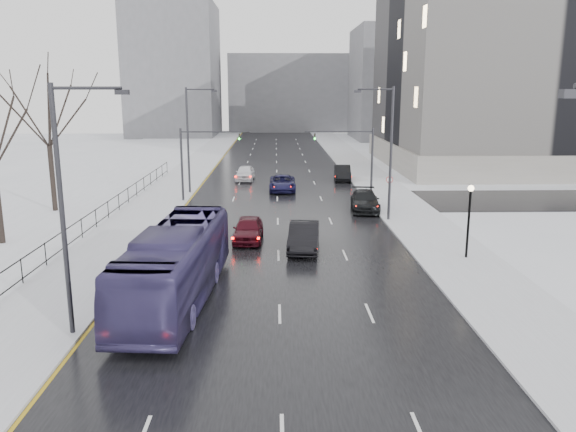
{
  "coord_description": "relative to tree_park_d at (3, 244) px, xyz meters",
  "views": [
    {
      "loc": [
        -0.15,
        -1.31,
        9.72
      ],
      "look_at": [
        0.57,
        30.85,
        2.5
      ],
      "focal_mm": 35.0,
      "sensor_mm": 36.0,
      "label": 1
    }
  ],
  "objects": [
    {
      "name": "sedan_center_near",
      "position": [
        15.83,
        0.46,
        0.83
      ],
      "size": [
        2.0,
        4.69,
        1.58
      ],
      "primitive_type": "imported",
      "rotation": [
        0.0,
        0.0,
        -0.03
      ],
      "color": "#400A15",
      "rests_on": "road"
    },
    {
      "name": "bldg_far_left",
      "position": [
        -4.2,
        91.0,
        14.0
      ],
      "size": [
        18.0,
        22.0,
        28.0
      ],
      "primitive_type": "cube",
      "color": "slate",
      "rests_on": "ground"
    },
    {
      "name": "sedan_right_far",
      "position": [
        25.0,
        9.85,
        0.84
      ],
      "size": [
        2.73,
        5.7,
        1.6
      ],
      "primitive_type": "imported",
      "rotation": [
        0.0,
        0.0,
        -0.09
      ],
      "color": "black",
      "rests_on": "road"
    },
    {
      "name": "bldg_far_right",
      "position": [
        45.8,
        81.0,
        11.0
      ],
      "size": [
        24.0,
        20.0,
        22.0
      ],
      "primitive_type": "cube",
      "color": "slate",
      "rests_on": "ground"
    },
    {
      "name": "tree_park_d",
      "position": [
        0.0,
        0.0,
        0.0
      ],
      "size": [
        8.75,
        8.75,
        12.5
      ],
      "primitive_type": null,
      "color": "black",
      "rests_on": "ground"
    },
    {
      "name": "mast_signal_left",
      "position": [
        10.47,
        14.0,
        4.11
      ],
      "size": [
        6.1,
        0.33,
        6.5
      ],
      "color": "#2D2D33",
      "rests_on": "ground"
    },
    {
      "name": "sedan_right_near",
      "position": [
        19.38,
        -1.8,
        0.89
      ],
      "size": [
        2.28,
        5.29,
        1.7
      ],
      "primitive_type": "imported",
      "rotation": [
        0.0,
        0.0,
        -0.1
      ],
      "color": "black",
      "rests_on": "road"
    },
    {
      "name": "bus",
      "position": [
        13.0,
        -10.17,
        1.81
      ],
      "size": [
        3.82,
        12.88,
        3.54
      ],
      "primitive_type": "imported",
      "rotation": [
        0.0,
        0.0,
        -0.07
      ],
      "color": "#3F366A",
      "rests_on": "road"
    },
    {
      "name": "no_uturn_sign",
      "position": [
        27.0,
        10.0,
        2.3
      ],
      "size": [
        0.6,
        0.06,
        2.7
      ],
      "color": "#2D2D33",
      "rests_on": "sidewalk_right"
    },
    {
      "name": "mast_signal_right",
      "position": [
        25.13,
        14.0,
        4.11
      ],
      "size": [
        6.1,
        0.33,
        6.5
      ],
      "color": "#2D2D33",
      "rests_on": "ground"
    },
    {
      "name": "park_strip",
      "position": [
        -2.2,
        26.0,
        0.06
      ],
      "size": [
        14.0,
        150.0,
        0.12
      ],
      "primitive_type": "cube",
      "color": "white",
      "rests_on": "ground"
    },
    {
      "name": "sidewalk_right",
      "position": [
        28.3,
        26.0,
        0.08
      ],
      "size": [
        5.0,
        150.0,
        0.16
      ],
      "primitive_type": "cube",
      "color": "silver",
      "rests_on": "ground"
    },
    {
      "name": "bldg_far_center",
      "position": [
        21.8,
        106.0,
        9.0
      ],
      "size": [
        30.0,
        18.0,
        18.0
      ],
      "primitive_type": "cube",
      "color": "slate",
      "rests_on": "ground"
    },
    {
      "name": "streetlight_l_near",
      "position": [
        9.63,
        -14.0,
        5.62
      ],
      "size": [
        2.95,
        0.25,
        10.0
      ],
      "color": "#2D2D33",
      "rests_on": "ground"
    },
    {
      "name": "streetlight_l_far",
      "position": [
        9.63,
        18.0,
        5.62
      ],
      "size": [
        2.95,
        0.25,
        10.0
      ],
      "color": "#2D2D33",
      "rests_on": "ground"
    },
    {
      "name": "streetlight_r_mid",
      "position": [
        25.97,
        6.0,
        5.62
      ],
      "size": [
        2.95,
        0.25,
        10.0
      ],
      "color": "#2D2D33",
      "rests_on": "ground"
    },
    {
      "name": "civic_building",
      "position": [
        52.8,
        38.0,
        11.21
      ],
      "size": [
        41.0,
        31.0,
        24.8
      ],
      "color": "gray",
      "rests_on": "ground"
    },
    {
      "name": "sidewalk_left",
      "position": [
        7.3,
        26.0,
        0.08
      ],
      "size": [
        5.0,
        150.0,
        0.16
      ],
      "primitive_type": "cube",
      "color": "silver",
      "rests_on": "ground"
    },
    {
      "name": "tree_park_e",
      "position": [
        -0.4,
        10.0,
        0.0
      ],
      "size": [
        9.45,
        9.45,
        13.5
      ],
      "primitive_type": null,
      "color": "black",
      "rests_on": "ground"
    },
    {
      "name": "lamppost_r_mid",
      "position": [
        28.8,
        -4.0,
        2.94
      ],
      "size": [
        0.36,
        0.36,
        4.28
      ],
      "color": "black",
      "rests_on": "sidewalk_right"
    },
    {
      "name": "road",
      "position": [
        17.8,
        26.0,
        0.02
      ],
      "size": [
        16.0,
        150.0,
        0.04
      ],
      "primitive_type": "cube",
      "color": "black",
      "rests_on": "ground"
    },
    {
      "name": "sedan_center_far",
      "position": [
        14.3,
        25.94,
        0.86
      ],
      "size": [
        2.16,
        4.88,
        1.63
      ],
      "primitive_type": "imported",
      "rotation": [
        0.0,
        0.0,
        -0.05
      ],
      "color": "white",
      "rests_on": "road"
    },
    {
      "name": "sedan_right_cross",
      "position": [
        18.32,
        19.22,
        0.8
      ],
      "size": [
        2.58,
        5.52,
        1.53
      ],
      "primitive_type": "imported",
      "rotation": [
        0.0,
        0.0,
        -0.01
      ],
      "color": "#171541",
      "rests_on": "road"
    },
    {
      "name": "sedan_right_distant",
      "position": [
        25.0,
        25.71,
        0.86
      ],
      "size": [
        2.06,
        5.06,
        1.63
      ],
      "primitive_type": "imported",
      "rotation": [
        0.0,
        0.0,
        -0.07
      ],
      "color": "black",
      "rests_on": "road"
    },
    {
      "name": "cross_road",
      "position": [
        17.8,
        14.0,
        0.02
      ],
      "size": [
        130.0,
        10.0,
        0.04
      ],
      "primitive_type": "cube",
      "color": "black",
      "rests_on": "ground"
    },
    {
      "name": "iron_fence",
      "position": [
        4.8,
        -4.0,
        0.91
      ],
      "size": [
        0.06,
        70.0,
        1.3
      ],
      "color": "black",
      "rests_on": "sidewalk_left"
    }
  ]
}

